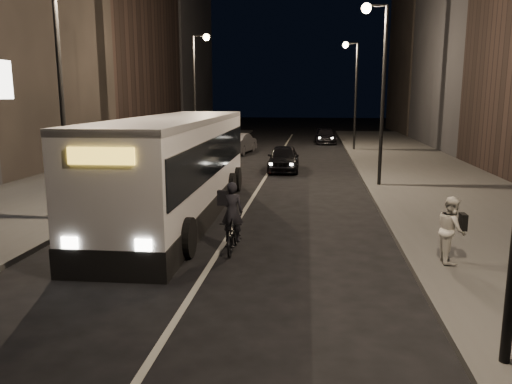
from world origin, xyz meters
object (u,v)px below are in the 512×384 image
(car_near, at_px, (284,158))
(pedestrian_woman, at_px, (451,230))
(cyclist_on_bicycle, at_px, (233,228))
(car_mid, at_px, (239,143))
(streetlight_right_mid, at_px, (378,71))
(streetlight_left_far, at_px, (198,79))
(car_far, at_px, (325,136))
(streetlight_right_far, at_px, (353,81))
(streetlight_left_near, at_px, (67,60))
(city_bus, at_px, (178,163))

(car_near, bearing_deg, pedestrian_woman, -73.59)
(cyclist_on_bicycle, height_order, car_mid, cyclist_on_bicycle)
(streetlight_right_mid, relative_size, streetlight_left_far, 1.00)
(streetlight_right_mid, bearing_deg, car_far, 94.66)
(car_far, bearing_deg, streetlight_right_far, -76.95)
(streetlight_left_near, distance_m, car_mid, 21.93)
(streetlight_right_far, relative_size, car_mid, 1.72)
(streetlight_right_far, height_order, car_far, streetlight_right_far)
(streetlight_right_far, height_order, car_near, streetlight_right_far)
(streetlight_right_mid, height_order, city_bus, streetlight_right_mid)
(city_bus, relative_size, cyclist_on_bicycle, 6.63)
(city_bus, distance_m, car_far, 29.61)
(streetlight_right_far, relative_size, pedestrian_woman, 4.88)
(car_near, bearing_deg, car_far, 79.78)
(streetlight_left_far, height_order, car_near, streetlight_left_far)
(streetlight_left_far, xyz_separation_m, cyclist_on_bicycle, (5.73, -20.46, -4.70))
(pedestrian_woman, distance_m, car_mid, 26.10)
(streetlight_right_far, relative_size, streetlight_left_far, 1.00)
(car_near, height_order, car_mid, car_mid)
(streetlight_left_near, relative_size, car_far, 1.82)
(streetlight_left_far, relative_size, car_far, 1.82)
(streetlight_left_near, xyz_separation_m, pedestrian_woman, (11.31, -3.14, -4.37))
(streetlight_left_far, bearing_deg, streetlight_right_far, 29.36)
(cyclist_on_bicycle, bearing_deg, streetlight_right_far, 78.86)
(streetlight_left_near, xyz_separation_m, city_bus, (3.12, 1.43, -3.44))
(pedestrian_woman, relative_size, car_near, 0.39)
(city_bus, xyz_separation_m, pedestrian_woman, (8.19, -4.58, -0.93))
(streetlight_right_mid, relative_size, cyclist_on_bicycle, 4.09)
(streetlight_right_mid, distance_m, streetlight_right_far, 16.00)
(streetlight_right_mid, xyz_separation_m, car_far, (-1.83, 22.46, -4.71))
(streetlight_left_near, distance_m, streetlight_left_far, 18.00)
(streetlight_left_far, xyz_separation_m, city_bus, (3.12, -16.57, -3.44))
(car_near, relative_size, car_far, 0.97)
(pedestrian_woman, xyz_separation_m, car_near, (-5.18, 16.05, -0.26))
(city_bus, xyz_separation_m, car_near, (3.01, 11.48, -1.18))
(city_bus, bearing_deg, car_near, 74.27)
(car_near, bearing_deg, streetlight_right_mid, -48.78)
(streetlight_right_mid, distance_m, streetlight_left_near, 13.33)
(streetlight_right_far, distance_m, city_bus, 24.04)
(city_bus, relative_size, pedestrian_woman, 7.92)
(cyclist_on_bicycle, distance_m, car_near, 15.38)
(streetlight_right_mid, distance_m, pedestrian_woman, 11.98)
(streetlight_right_mid, height_order, pedestrian_woman, streetlight_right_mid)
(streetlight_left_far, bearing_deg, pedestrian_woman, -61.85)
(streetlight_left_far, relative_size, city_bus, 0.62)
(city_bus, distance_m, pedestrian_woman, 9.43)
(streetlight_left_near, bearing_deg, car_near, 64.60)
(pedestrian_woman, xyz_separation_m, car_far, (-2.48, 33.60, -0.34))
(streetlight_left_far, distance_m, cyclist_on_bicycle, 21.76)
(car_mid, bearing_deg, streetlight_left_near, 91.79)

